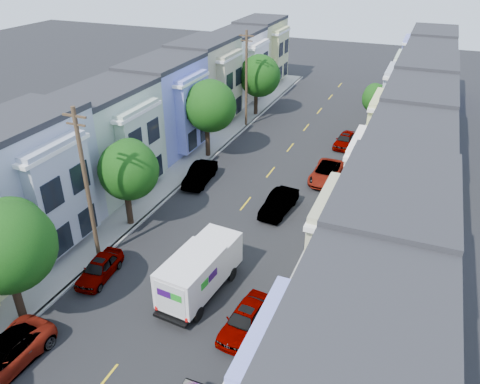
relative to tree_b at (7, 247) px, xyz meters
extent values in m
plane|color=black|center=(6.30, 4.22, -4.86)|extent=(160.00, 160.00, 0.00)
cube|color=black|center=(6.30, 19.22, -4.85)|extent=(12.00, 70.00, 0.02)
cube|color=gray|center=(0.25, 19.22, -4.78)|extent=(0.30, 70.00, 0.15)
cube|color=gray|center=(12.35, 19.22, -4.78)|extent=(0.30, 70.00, 0.15)
cube|color=gray|center=(-1.05, 19.22, -4.78)|extent=(2.60, 70.00, 0.15)
cube|color=gray|center=(13.65, 19.22, -4.78)|extent=(2.60, 70.00, 0.15)
cube|color=gold|center=(6.30, 19.22, -4.86)|extent=(0.12, 70.00, 0.01)
cube|color=white|center=(-4.85, 19.22, -4.86)|extent=(5.00, 70.00, 8.50)
cube|color=white|center=(17.45, 19.22, -4.86)|extent=(5.00, 70.00, 8.50)
cylinder|color=black|center=(-0.30, 0.00, -3.24)|extent=(0.44, 0.44, 3.23)
sphere|color=#185910|center=(0.00, 0.00, 0.02)|extent=(4.70, 4.70, 4.70)
cylinder|color=black|center=(-0.30, 10.30, -3.36)|extent=(0.44, 0.44, 2.99)
sphere|color=#185910|center=(0.00, 10.30, -0.42)|extent=(4.13, 4.13, 4.13)
cylinder|color=black|center=(-0.30, 23.21, -3.17)|extent=(0.44, 0.44, 3.37)
sphere|color=#185910|center=(0.00, 23.21, 0.15)|extent=(4.70, 4.70, 4.70)
cylinder|color=black|center=(-0.30, 36.03, -3.36)|extent=(0.44, 0.44, 2.99)
sphere|color=#185910|center=(0.00, 36.03, -0.23)|extent=(4.70, 4.70, 4.70)
cylinder|color=black|center=(12.90, 34.05, -3.31)|extent=(0.44, 0.44, 3.09)
sphere|color=#185910|center=(13.20, 34.05, -0.75)|extent=(2.91, 2.91, 2.91)
cylinder|color=#42301E|center=(0.00, 6.22, 0.14)|extent=(0.26, 0.26, 10.00)
cube|color=#42301E|center=(0.00, 6.22, 4.74)|extent=(1.60, 0.12, 0.12)
cylinder|color=#42301E|center=(0.00, 32.22, 0.14)|extent=(0.26, 0.26, 10.00)
cube|color=#42301E|center=(0.00, 32.22, 4.74)|extent=(1.60, 0.12, 0.12)
cube|color=silver|center=(7.70, 4.71, -3.08)|extent=(2.29, 4.11, 2.25)
cube|color=silver|center=(7.70, 7.73, -3.17)|extent=(2.29, 1.91, 2.07)
cube|color=black|center=(7.70, 5.57, -4.31)|extent=(2.11, 5.90, 0.23)
cube|color=#2D0A51|center=(7.37, 2.66, -2.81)|extent=(0.86, 0.04, 0.42)
cube|color=#198C1E|center=(8.13, 2.66, -2.81)|extent=(0.67, 0.04, 0.42)
cylinder|color=black|center=(6.67, 3.59, -4.43)|extent=(0.27, 0.86, 0.86)
cylinder|color=black|center=(8.74, 3.59, -4.43)|extent=(0.27, 0.86, 0.86)
cylinder|color=black|center=(6.67, 7.44, -4.43)|extent=(0.27, 0.86, 0.86)
cylinder|color=black|center=(8.74, 7.44, -4.43)|extent=(0.27, 0.86, 0.86)
imported|color=black|center=(9.06, 16.04, -4.12)|extent=(1.94, 4.55, 1.48)
imported|color=#0A1237|center=(1.40, -2.89, -4.14)|extent=(2.63, 5.29, 1.44)
imported|color=#A9A9A9|center=(1.40, 4.54, -4.21)|extent=(1.92, 4.11, 1.29)
imported|color=black|center=(1.40, 18.14, -4.10)|extent=(2.03, 4.68, 1.52)
imported|color=white|center=(11.20, 3.82, -4.14)|extent=(2.07, 4.54, 1.43)
imported|color=black|center=(11.20, 22.55, -4.16)|extent=(2.41, 5.09, 1.40)
imported|color=black|center=(11.20, 30.54, -4.18)|extent=(2.01, 4.31, 1.35)
camera|label=1|loc=(17.86, -13.18, 13.42)|focal=35.00mm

